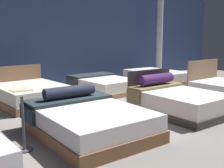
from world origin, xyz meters
TOP-DOWN VIEW (x-y plane):
  - ground_plane at (0.00, 0.00)m, footprint 18.00×18.00m
  - showroom_back_wall at (0.00, 3.63)m, footprint 18.00×0.06m
  - bed_1 at (-1.17, -1.23)m, footprint 1.68×2.17m
  - bed_2 at (1.14, -1.27)m, footprint 1.51×1.98m
  - bed_5 at (-1.11, 1.51)m, footprint 1.67×2.04m
  - bed_6 at (1.18, 1.61)m, footprint 1.58×2.01m
  - bed_7 at (3.48, 1.58)m, footprint 1.51×2.18m
  - price_sign at (-2.29, -1.26)m, footprint 0.28×0.24m
  - support_pillar at (4.82, 2.74)m, footprint 0.24×0.24m

SIDE VIEW (x-z plane):
  - ground_plane at x=0.00m, z-range -0.02..0.00m
  - bed_6 at x=1.18m, z-range -0.02..0.46m
  - bed_7 at x=3.48m, z-range 0.00..0.47m
  - bed_5 at x=-1.11m, z-range -0.20..0.67m
  - bed_1 at x=-1.17m, z-range -0.13..0.62m
  - bed_2 at x=1.14m, z-range -0.17..0.70m
  - price_sign at x=-2.29m, z-range -0.11..0.80m
  - showroom_back_wall at x=0.00m, z-range 0.00..3.50m
  - support_pillar at x=4.82m, z-range 0.00..3.50m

